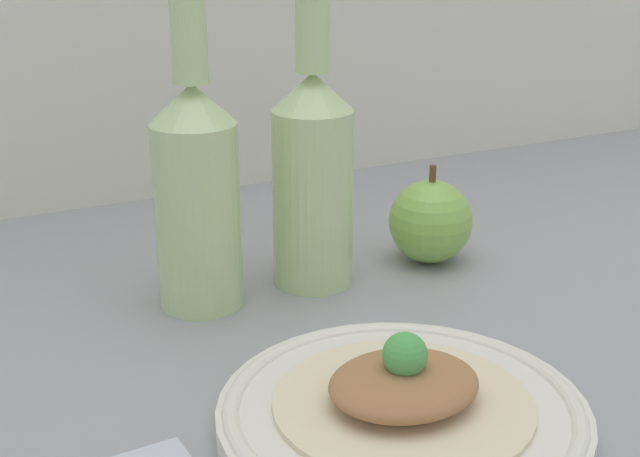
{
  "coord_description": "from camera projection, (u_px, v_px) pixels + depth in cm",
  "views": [
    {
      "loc": [
        -34.88,
        -46.73,
        33.55
      ],
      "look_at": [
        -7.48,
        9.23,
        10.29
      ],
      "focal_mm": 50.0,
      "sensor_mm": 36.0,
      "label": 1
    }
  ],
  "objects": [
    {
      "name": "cider_bottle_left",
      "position": [
        196.0,
        184.0,
        0.75
      ],
      "size": [
        7.31,
        7.31,
        29.4
      ],
      "color": "#B7D18E",
      "rests_on": "ground_plane"
    },
    {
      "name": "apple",
      "position": [
        431.0,
        221.0,
        0.86
      ],
      "size": [
        8.14,
        8.14,
        9.7
      ],
      "color": "#84B74C",
      "rests_on": "ground_plane"
    },
    {
      "name": "plate",
      "position": [
        403.0,
        415.0,
        0.59
      ],
      "size": [
        24.86,
        24.86,
        2.25
      ],
      "color": "silver",
      "rests_on": "ground_plane"
    },
    {
      "name": "ground_plane",
      "position": [
        465.0,
        407.0,
        0.66
      ],
      "size": [
        180.0,
        110.0,
        4.0
      ],
      "primitive_type": "cube",
      "color": "gray"
    },
    {
      "name": "cider_bottle_right",
      "position": [
        313.0,
        168.0,
        0.79
      ],
      "size": [
        7.31,
        7.31,
        29.4
      ],
      "color": "#B7D18E",
      "rests_on": "ground_plane"
    },
    {
      "name": "plated_food",
      "position": [
        404.0,
        388.0,
        0.58
      ],
      "size": [
        17.37,
        17.37,
        5.36
      ],
      "color": "beige",
      "rests_on": "plate"
    }
  ]
}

